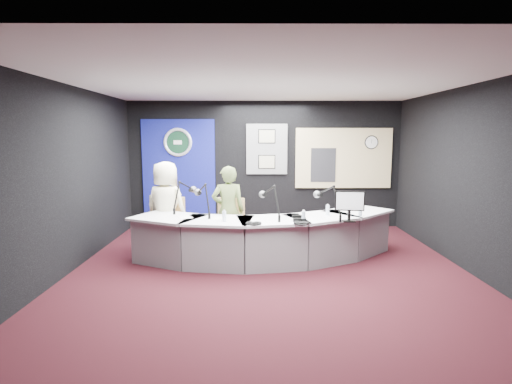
{
  "coord_description": "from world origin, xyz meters",
  "views": [
    {
      "loc": [
        -0.24,
        -5.86,
        2.04
      ],
      "look_at": [
        -0.2,
        0.8,
        1.1
      ],
      "focal_mm": 28.0,
      "sensor_mm": 36.0,
      "label": 1
    }
  ],
  "objects_px": {
    "person_man": "(166,207)",
    "person_woman": "(228,211)",
    "broadcast_desk": "(265,238)",
    "armchair_right": "(228,230)",
    "armchair_left": "(167,226)"
  },
  "relations": [
    {
      "from": "armchair_right",
      "to": "person_woman",
      "type": "xyz_separation_m",
      "value": [
        0.0,
        0.0,
        0.34
      ]
    },
    {
      "from": "armchair_right",
      "to": "broadcast_desk",
      "type": "bearing_deg",
      "value": -15.46
    },
    {
      "from": "broadcast_desk",
      "to": "person_woman",
      "type": "distance_m",
      "value": 0.8
    },
    {
      "from": "armchair_left",
      "to": "person_man",
      "type": "height_order",
      "value": "person_man"
    },
    {
      "from": "broadcast_desk",
      "to": "person_man",
      "type": "height_order",
      "value": "person_man"
    },
    {
      "from": "person_woman",
      "to": "armchair_right",
      "type": "bearing_deg",
      "value": 180.0
    },
    {
      "from": "armchair_left",
      "to": "broadcast_desk",
      "type": "bearing_deg",
      "value": 5.95
    },
    {
      "from": "armchair_left",
      "to": "person_man",
      "type": "xyz_separation_m",
      "value": [
        0.0,
        0.0,
        0.33
      ]
    },
    {
      "from": "broadcast_desk",
      "to": "armchair_left",
      "type": "bearing_deg",
      "value": 164.33
    },
    {
      "from": "armchair_right",
      "to": "armchair_left",
      "type": "bearing_deg",
      "value": -179.14
    },
    {
      "from": "armchair_left",
      "to": "person_man",
      "type": "distance_m",
      "value": 0.33
    },
    {
      "from": "person_man",
      "to": "person_woman",
      "type": "bearing_deg",
      "value": -170.37
    },
    {
      "from": "broadcast_desk",
      "to": "armchair_left",
      "type": "relative_size",
      "value": 4.82
    },
    {
      "from": "broadcast_desk",
      "to": "person_man",
      "type": "relative_size",
      "value": 2.81
    },
    {
      "from": "broadcast_desk",
      "to": "armchair_right",
      "type": "distance_m",
      "value": 0.7
    }
  ]
}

